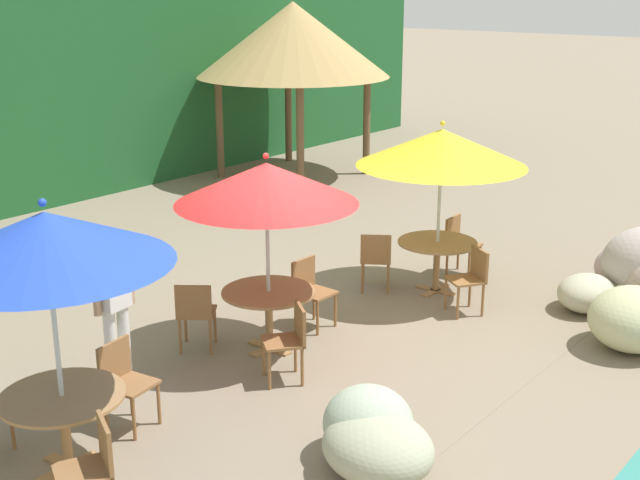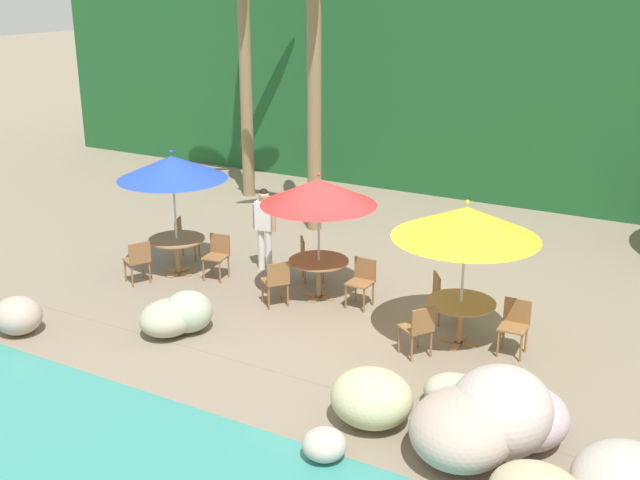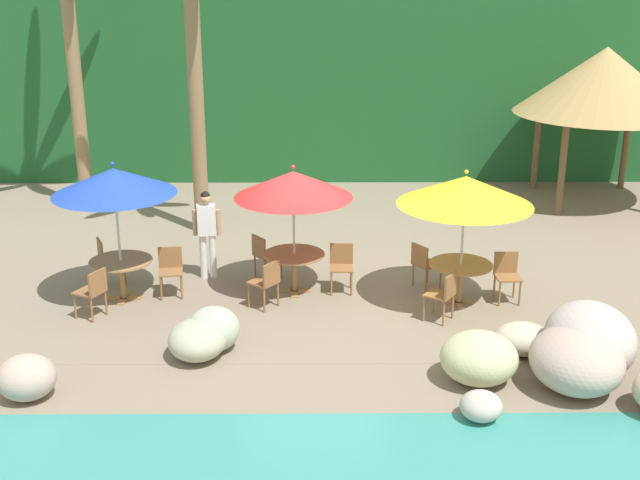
{
  "view_description": "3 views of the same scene",
  "coord_description": "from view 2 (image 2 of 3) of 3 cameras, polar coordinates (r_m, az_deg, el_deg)",
  "views": [
    {
      "loc": [
        -7.1,
        -5.99,
        4.2
      ],
      "look_at": [
        0.39,
        0.01,
        1.22
      ],
      "focal_mm": 47.1,
      "sensor_mm": 36.0,
      "label": 1
    },
    {
      "loc": [
        6.2,
        -11.3,
        5.64
      ],
      "look_at": [
        -0.11,
        -0.15,
        1.27
      ],
      "focal_mm": 43.59,
      "sensor_mm": 36.0,
      "label": 2
    },
    {
      "loc": [
        0.03,
        -13.49,
        5.76
      ],
      "look_at": [
        0.13,
        0.12,
        1.02
      ],
      "focal_mm": 45.7,
      "sensor_mm": 36.0,
      "label": 3
    }
  ],
  "objects": [
    {
      "name": "chair_yellow_seaward",
      "position": [
        12.53,
        14.12,
        -5.9
      ],
      "size": [
        0.44,
        0.45,
        0.87
      ],
      "color": "olive",
      "rests_on": "ground"
    },
    {
      "name": "dining_table_blue",
      "position": [
        15.55,
        -10.46,
        -0.32
      ],
      "size": [
        1.1,
        1.1,
        0.74
      ],
      "color": "#A37547",
      "rests_on": "ground"
    },
    {
      "name": "foliage_backdrop",
      "position": [
        21.38,
        12.7,
        11.32
      ],
      "size": [
        28.0,
        2.4,
        6.0
      ],
      "color": "#1E5628",
      "rests_on": "ground"
    },
    {
      "name": "palm_tree_nearest",
      "position": [
        20.38,
        -5.58,
        16.11
      ],
      "size": [
        3.37,
        3.1,
        7.07
      ],
      "color": "olive",
      "rests_on": "ground"
    },
    {
      "name": "chair_red_left",
      "position": [
        13.82,
        -3.22,
        -2.95
      ],
      "size": [
        0.6,
        0.59,
        0.87
      ],
      "color": "olive",
      "rests_on": "ground"
    },
    {
      "name": "umbrella_blue",
      "position": [
        15.12,
        -10.8,
        5.25
      ],
      "size": [
        2.12,
        2.12,
        2.51
      ],
      "color": "silver",
      "rests_on": "ground"
    },
    {
      "name": "chair_yellow_inland",
      "position": [
        13.37,
        8.99,
        -3.95
      ],
      "size": [
        0.59,
        0.59,
        0.87
      ],
      "color": "olive",
      "rests_on": "ground"
    },
    {
      "name": "dining_table_red",
      "position": [
        14.14,
        -0.09,
        -1.96
      ],
      "size": [
        1.1,
        1.1,
        0.74
      ],
      "color": "#A37547",
      "rests_on": "ground"
    },
    {
      "name": "dining_table_yellow",
      "position": [
        12.59,
        10.29,
        -4.99
      ],
      "size": [
        1.1,
        1.1,
        0.74
      ],
      "color": "#A37547",
      "rests_on": "ground"
    },
    {
      "name": "terrace_deck",
      "position": [
        14.06,
        0.71,
        -4.77
      ],
      "size": [
        18.0,
        5.2,
        0.01
      ],
      "color": "gray",
      "rests_on": "ground"
    },
    {
      "name": "chair_red_seaward",
      "position": [
        13.87,
        3.12,
        -2.87
      ],
      "size": [
        0.43,
        0.44,
        0.87
      ],
      "color": "olive",
      "rests_on": "ground"
    },
    {
      "name": "palm_tree_second",
      "position": [
        17.41,
        -0.47,
        14.0
      ],
      "size": [
        3.25,
        3.06,
        6.24
      ],
      "color": "olive",
      "rests_on": "ground"
    },
    {
      "name": "chair_blue_inland",
      "position": [
        16.38,
        -9.98,
        0.32
      ],
      "size": [
        0.56,
        0.56,
        0.87
      ],
      "color": "olive",
      "rests_on": "ground"
    },
    {
      "name": "chair_blue_seaward",
      "position": [
        15.25,
        -7.52,
        -0.96
      ],
      "size": [
        0.48,
        0.49,
        0.87
      ],
      "color": "olive",
      "rests_on": "ground"
    },
    {
      "name": "chair_yellow_left",
      "position": [
        12.11,
        7.28,
        -6.37
      ],
      "size": [
        0.59,
        0.59,
        0.87
      ],
      "color": "olive",
      "rests_on": "ground"
    },
    {
      "name": "rock_seawall",
      "position": [
        10.24,
        7.97,
        -12.17
      ],
      "size": [
        14.08,
        2.79,
        1.08
      ],
      "color": "#C3C391",
      "rests_on": "ground"
    },
    {
      "name": "chair_red_inland",
      "position": [
        14.96,
        -0.87,
        -1.19
      ],
      "size": [
        0.59,
        0.59,
        0.87
      ],
      "color": "olive",
      "rests_on": "ground"
    },
    {
      "name": "waiter_in_white",
      "position": [
        15.41,
        -4.1,
        1.23
      ],
      "size": [
        0.52,
        0.25,
        1.7
      ],
      "color": "white",
      "rests_on": "ground"
    },
    {
      "name": "umbrella_red",
      "position": [
        13.71,
        -0.1,
        3.55
      ],
      "size": [
        2.09,
        2.09,
        2.37
      ],
      "color": "silver",
      "rests_on": "ground"
    },
    {
      "name": "umbrella_yellow",
      "position": [
        12.09,
        10.69,
        1.28
      ],
      "size": [
        2.31,
        2.31,
        2.42
      ],
      "color": "silver",
      "rests_on": "ground"
    },
    {
      "name": "ground_plane",
      "position": [
        14.07,
        0.71,
        -4.79
      ],
      "size": [
        120.0,
        120.0,
        0.0
      ],
      "primitive_type": "plane",
      "color": "gray"
    },
    {
      "name": "chair_blue_left",
      "position": [
        15.21,
        -13.21,
        -1.37
      ],
      "size": [
        0.57,
        0.57,
        0.87
      ],
      "color": "olive",
      "rests_on": "ground"
    }
  ]
}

